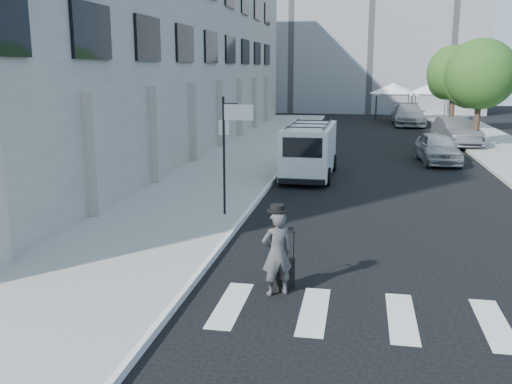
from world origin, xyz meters
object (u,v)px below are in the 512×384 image
at_px(briefcase, 277,227).
at_px(parked_car_b, 456,132).
at_px(cargo_van, 310,150).
at_px(parked_car_a, 438,148).
at_px(parked_car_c, 408,115).
at_px(businessman, 277,253).
at_px(suitcase, 284,274).

xyz_separation_m(briefcase, parked_car_b, (7.64, 19.43, 0.66)).
distance_m(cargo_van, parked_car_a, 7.28).
relative_size(parked_car_b, parked_car_c, 0.86).
bearing_deg(parked_car_b, parked_car_a, -113.06).
distance_m(businessman, suitcase, 0.64).
distance_m(suitcase, parked_car_b, 24.43).
bearing_deg(cargo_van, parked_car_a, 39.30).
bearing_deg(parked_car_b, briefcase, -118.64).
bearing_deg(briefcase, businessman, -75.91).
xyz_separation_m(briefcase, suitcase, (0.74, -4.00, 0.15)).
height_order(suitcase, parked_car_a, parked_car_a).
bearing_deg(parked_car_b, suitcase, -113.59).
height_order(parked_car_b, parked_car_c, parked_car_c).
relative_size(parked_car_a, parked_car_c, 0.73).
height_order(businessman, briefcase, businessman).
bearing_deg(briefcase, parked_car_a, 71.67).
relative_size(cargo_van, parked_car_a, 1.33).
bearing_deg(cargo_van, parked_car_b, 56.32).
bearing_deg(briefcase, parked_car_b, 74.23).
height_order(briefcase, cargo_van, cargo_van).
relative_size(cargo_van, parked_car_b, 1.13).
bearing_deg(suitcase, parked_car_a, 96.58).
xyz_separation_m(cargo_van, parked_car_a, (5.71, 4.50, -0.39)).
bearing_deg(cargo_van, parked_car_c, 77.02).
relative_size(suitcase, parked_car_b, 0.24).
distance_m(cargo_van, parked_car_c, 23.53).
bearing_deg(parked_car_b, businessman, -113.61).
distance_m(businessman, parked_car_b, 24.76).
bearing_deg(parked_car_a, businessman, -111.03).
xyz_separation_m(suitcase, parked_car_b, (6.90, 23.43, 0.51)).
bearing_deg(parked_car_c, briefcase, -101.29).
height_order(parked_car_a, parked_car_c, parked_car_c).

